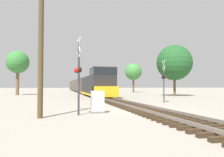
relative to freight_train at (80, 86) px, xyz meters
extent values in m
plane|color=gray|center=(0.00, -48.34, -1.84)|extent=(400.00, 400.00, 0.00)
cube|color=#382819|center=(0.00, -55.24, -1.76)|extent=(2.60, 0.22, 0.16)
cube|color=#382819|center=(0.00, -54.64, -1.76)|extent=(2.60, 0.22, 0.16)
cube|color=#382819|center=(0.00, -54.04, -1.76)|extent=(2.60, 0.22, 0.16)
cube|color=#382819|center=(0.00, -53.44, -1.76)|extent=(2.60, 0.22, 0.16)
cube|color=#382819|center=(0.00, -52.84, -1.76)|extent=(2.60, 0.22, 0.16)
cube|color=#382819|center=(0.00, -52.24, -1.76)|extent=(2.60, 0.22, 0.16)
cube|color=#382819|center=(0.00, -51.64, -1.76)|extent=(2.60, 0.22, 0.16)
cube|color=#382819|center=(0.00, -51.04, -1.76)|extent=(2.60, 0.22, 0.16)
cube|color=#382819|center=(0.00, -50.44, -1.76)|extent=(2.60, 0.22, 0.16)
cube|color=#382819|center=(0.00, -49.84, -1.76)|extent=(2.60, 0.22, 0.16)
cube|color=#382819|center=(0.00, -49.24, -1.76)|extent=(2.60, 0.22, 0.16)
cube|color=#382819|center=(0.00, -48.64, -1.76)|extent=(2.60, 0.22, 0.16)
cube|color=#382819|center=(0.00, -48.04, -1.76)|extent=(2.60, 0.22, 0.16)
cube|color=#382819|center=(0.00, -47.44, -1.76)|extent=(2.60, 0.22, 0.16)
cube|color=#382819|center=(0.00, -46.84, -1.76)|extent=(2.60, 0.22, 0.16)
cube|color=#382819|center=(0.00, -46.24, -1.76)|extent=(2.60, 0.22, 0.16)
cube|color=#382819|center=(0.00, -45.64, -1.76)|extent=(2.60, 0.22, 0.16)
cube|color=#382819|center=(0.00, -45.04, -1.76)|extent=(2.60, 0.22, 0.16)
cube|color=#382819|center=(0.00, -44.44, -1.76)|extent=(2.60, 0.22, 0.16)
cube|color=#382819|center=(0.00, -43.84, -1.76)|extent=(2.60, 0.22, 0.16)
cube|color=#382819|center=(0.00, -43.24, -1.76)|extent=(2.60, 0.22, 0.16)
cube|color=#382819|center=(0.00, -42.64, -1.76)|extent=(2.60, 0.22, 0.16)
cube|color=#382819|center=(0.00, -42.04, -1.76)|extent=(2.60, 0.22, 0.16)
cube|color=#382819|center=(0.00, -41.44, -1.76)|extent=(2.60, 0.22, 0.16)
cube|color=#382819|center=(0.00, -40.84, -1.76)|extent=(2.60, 0.22, 0.16)
cube|color=#382819|center=(0.00, -40.24, -1.76)|extent=(2.60, 0.22, 0.16)
cube|color=#382819|center=(0.00, -39.64, -1.76)|extent=(2.60, 0.22, 0.16)
cube|color=#382819|center=(0.00, -39.04, -1.76)|extent=(2.60, 0.22, 0.16)
cube|color=#382819|center=(0.00, -38.44, -1.76)|extent=(2.60, 0.22, 0.16)
cube|color=#382819|center=(0.00, -37.84, -1.76)|extent=(2.60, 0.22, 0.16)
cube|color=#382819|center=(0.00, -37.24, -1.76)|extent=(2.60, 0.22, 0.16)
cube|color=#382819|center=(0.00, -36.64, -1.76)|extent=(2.60, 0.22, 0.16)
cube|color=#382819|center=(0.00, -36.04, -1.76)|extent=(2.60, 0.22, 0.16)
cube|color=#382819|center=(0.00, -35.44, -1.76)|extent=(2.60, 0.22, 0.16)
cube|color=#382819|center=(0.00, -34.84, -1.76)|extent=(2.60, 0.22, 0.16)
cube|color=#382819|center=(0.00, -34.24, -1.76)|extent=(2.60, 0.22, 0.16)
cube|color=#382819|center=(0.00, -33.64, -1.76)|extent=(2.60, 0.22, 0.16)
cube|color=#382819|center=(0.00, -33.04, -1.76)|extent=(2.60, 0.22, 0.16)
cube|color=#382819|center=(0.00, -32.44, -1.76)|extent=(2.60, 0.22, 0.16)
cube|color=#382819|center=(0.00, -31.84, -1.76)|extent=(2.60, 0.22, 0.16)
cube|color=#382819|center=(0.00, -31.24, -1.76)|extent=(2.60, 0.22, 0.16)
cube|color=#382819|center=(0.00, -30.64, -1.76)|extent=(2.60, 0.22, 0.16)
cube|color=#382819|center=(0.00, -30.04, -1.76)|extent=(2.60, 0.22, 0.16)
cube|color=#382819|center=(0.00, -29.44, -1.76)|extent=(2.60, 0.22, 0.16)
cube|color=#382819|center=(0.00, -28.84, -1.76)|extent=(2.60, 0.22, 0.16)
cube|color=slate|center=(-0.72, -48.34, -1.60)|extent=(0.07, 160.00, 0.15)
cube|color=slate|center=(0.72, -48.34, -1.60)|extent=(0.07, 160.00, 0.15)
cube|color=#232326|center=(0.00, -23.74, -0.03)|extent=(2.58, 13.18, 3.01)
cube|color=#232326|center=(0.00, -32.96, 0.40)|extent=(3.04, 4.14, 3.86)
cube|color=black|center=(0.00, -32.96, 1.75)|extent=(3.07, 4.18, 0.85)
cube|color=gold|center=(0.00, -35.03, -0.85)|extent=(3.04, 1.88, 1.35)
cube|color=gold|center=(0.00, -26.56, -1.41)|extent=(3.10, 18.45, 0.24)
cube|color=black|center=(0.00, -32.68, -1.34)|extent=(1.58, 2.20, 1.00)
cube|color=black|center=(0.00, -20.44, -1.34)|extent=(1.58, 2.20, 1.00)
cube|color=brown|center=(0.00, -9.61, 0.08)|extent=(2.89, 12.23, 3.21)
cube|color=black|center=(0.00, -13.58, -1.39)|extent=(1.58, 2.20, 0.90)
cube|color=black|center=(0.00, -5.63, -1.39)|extent=(1.58, 2.20, 0.90)
cube|color=brown|center=(0.00, 4.06, 0.08)|extent=(2.89, 12.23, 3.21)
cube|color=black|center=(0.00, 0.08, -1.39)|extent=(1.58, 2.20, 0.90)
cube|color=black|center=(0.00, 8.03, -1.39)|extent=(1.58, 2.20, 0.90)
cube|color=brown|center=(0.00, 17.72, 0.08)|extent=(2.89, 12.23, 3.21)
cube|color=black|center=(0.00, 13.74, -1.39)|extent=(1.58, 2.20, 0.90)
cube|color=black|center=(0.00, 21.70, -1.39)|extent=(1.58, 2.20, 0.90)
cube|color=brown|center=(0.00, 31.38, 0.08)|extent=(2.89, 12.23, 3.21)
cube|color=black|center=(0.00, 27.41, -1.39)|extent=(1.58, 2.20, 0.90)
cube|color=black|center=(0.00, 35.36, -1.39)|extent=(1.58, 2.20, 0.90)
cylinder|color=#333333|center=(-4.58, -49.40, 0.31)|extent=(0.12, 0.12, 4.31)
cube|color=white|center=(-4.58, -49.40, 2.17)|extent=(0.10, 0.93, 0.93)
cube|color=white|center=(-4.58, -49.40, 2.17)|extent=(0.10, 0.93, 0.93)
cube|color=black|center=(-4.58, -49.40, 0.76)|extent=(0.12, 0.86, 0.06)
cylinder|color=black|center=(-4.61, -49.05, 0.76)|extent=(0.20, 0.31, 0.30)
sphere|color=red|center=(-4.71, -49.06, 0.76)|extent=(0.26, 0.26, 0.26)
cylinder|color=black|center=(-4.56, -49.75, 0.76)|extent=(0.20, 0.31, 0.30)
sphere|color=red|center=(-4.66, -49.76, 0.76)|extent=(0.26, 0.26, 0.26)
cube|color=white|center=(-4.58, -49.40, 1.62)|extent=(0.05, 0.32, 0.20)
cylinder|color=#333333|center=(4.78, -41.52, 0.25)|extent=(0.12, 0.12, 4.18)
cube|color=white|center=(4.78, -41.52, 2.04)|extent=(0.21, 0.91, 0.93)
cube|color=white|center=(4.78, -41.52, 2.04)|extent=(0.21, 0.91, 0.93)
cube|color=black|center=(4.78, -41.52, 0.76)|extent=(0.22, 0.86, 0.06)
cylinder|color=black|center=(4.71, -41.86, 0.76)|extent=(0.23, 0.33, 0.30)
sphere|color=red|center=(4.81, -41.88, 0.76)|extent=(0.26, 0.26, 0.26)
cylinder|color=black|center=(4.78, -41.52, 0.76)|extent=(0.23, 0.33, 0.30)
sphere|color=red|center=(4.88, -41.54, 0.76)|extent=(0.26, 0.26, 0.26)
cylinder|color=black|center=(4.85, -41.18, 0.76)|extent=(0.23, 0.33, 0.30)
sphere|color=red|center=(4.94, -41.20, 0.76)|extent=(0.26, 0.26, 0.26)
cube|color=white|center=(4.78, -41.52, 1.49)|extent=(0.09, 0.32, 0.20)
cube|color=slate|center=(-3.35, -48.65, -1.78)|extent=(0.86, 0.60, 0.12)
cube|color=#BCBCBF|center=(-3.35, -48.65, -1.09)|extent=(0.79, 0.55, 1.27)
cylinder|color=#4C3A23|center=(-6.64, -50.07, 2.31)|extent=(0.28, 0.28, 8.31)
cylinder|color=brown|center=(13.46, -28.33, 0.11)|extent=(0.41, 0.41, 3.89)
sphere|color=#1E5123|center=(13.46, -28.33, 3.87)|extent=(6.06, 6.06, 6.06)
cylinder|color=brown|center=(-13.43, -17.98, 0.64)|extent=(0.60, 0.60, 4.97)
sphere|color=#337533|center=(-13.43, -17.98, 4.40)|extent=(4.22, 4.22, 4.22)
cylinder|color=brown|center=(13.79, -5.89, 0.27)|extent=(0.45, 0.45, 4.22)
sphere|color=#3D7F38|center=(13.79, -5.89, 3.75)|extent=(4.56, 4.56, 4.56)
camera|label=1|loc=(-5.65, -62.12, -0.16)|focal=35.00mm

